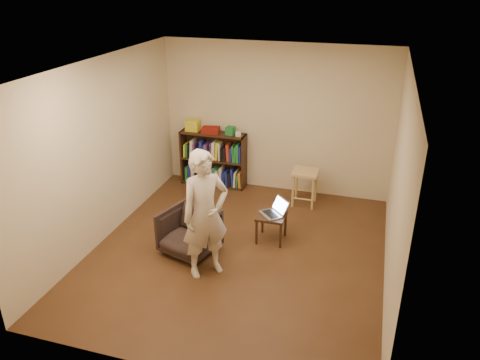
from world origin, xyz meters
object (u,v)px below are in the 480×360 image
(bookshelf, at_px, (214,162))
(laptop, at_px, (274,211))
(stool, at_px, (305,177))
(armchair, at_px, (189,232))
(person, at_px, (205,215))
(side_table, at_px, (271,219))

(bookshelf, distance_m, laptop, 2.19)
(laptop, bearing_deg, bookshelf, 179.49)
(stool, height_order, armchair, armchair)
(bookshelf, xyz_separation_m, laptop, (1.50, -1.60, 0.03))
(bookshelf, bearing_deg, armchair, -78.86)
(armchair, bearing_deg, laptop, 49.59)
(armchair, relative_size, person, 0.41)
(bookshelf, distance_m, stool, 1.77)
(stool, bearing_deg, laptop, -100.60)
(bookshelf, height_order, stool, bookshelf)
(armchair, xyz_separation_m, person, (0.40, -0.38, 0.53))
(stool, distance_m, side_table, 1.33)
(armchair, distance_m, laptop, 1.26)
(armchair, relative_size, side_table, 1.69)
(stool, relative_size, side_table, 1.46)
(side_table, bearing_deg, armchair, -147.95)
(armchair, height_order, person, person)
(armchair, height_order, side_table, armchair)
(bookshelf, height_order, armchair, bookshelf)
(side_table, distance_m, laptop, 0.13)
(side_table, relative_size, person, 0.24)
(bookshelf, height_order, side_table, bookshelf)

